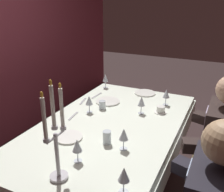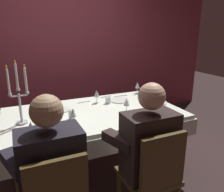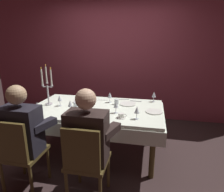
{
  "view_description": "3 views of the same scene",
  "coord_description": "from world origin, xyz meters",
  "px_view_note": "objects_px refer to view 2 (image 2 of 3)",
  "views": [
    {
      "loc": [
        -1.74,
        -0.85,
        1.75
      ],
      "look_at": [
        0.16,
        0.05,
        0.93
      ],
      "focal_mm": 41.14,
      "sensor_mm": 36.0,
      "label": 1
    },
    {
      "loc": [
        -0.78,
        -2.23,
        1.62
      ],
      "look_at": [
        0.22,
        0.0,
        0.89
      ],
      "focal_mm": 36.12,
      "sensor_mm": 36.0,
      "label": 2
    },
    {
      "loc": [
        0.77,
        -2.6,
        1.68
      ],
      "look_at": [
        0.23,
        0.0,
        0.93
      ],
      "focal_mm": 31.16,
      "sensor_mm": 36.0,
      "label": 3
    }
  ],
  "objects_px": {
    "wine_glass_3": "(127,102)",
    "wine_glass_1": "(137,85)",
    "seated_diner_1": "(150,145)",
    "candelabra": "(19,98)",
    "dinner_plate_0": "(120,100)",
    "wine_glass_2": "(73,113)",
    "coffee_cup_0": "(142,113)",
    "dinner_plate_1": "(158,102)",
    "wine_glass_6": "(42,110)",
    "wine_glass_0": "(31,127)",
    "wine_glass_5": "(97,94)",
    "dining_table": "(94,121)",
    "seated_diner_0": "(52,168)",
    "dinner_plate_2": "(60,110)",
    "water_tumbler_1": "(72,114)",
    "wine_glass_4": "(157,103)",
    "water_tumbler_0": "(108,100)"
  },
  "relations": [
    {
      "from": "water_tumbler_1",
      "to": "coffee_cup_0",
      "type": "distance_m",
      "value": 0.73
    },
    {
      "from": "dinner_plate_0",
      "to": "wine_glass_0",
      "type": "relative_size",
      "value": 1.51
    },
    {
      "from": "dinner_plate_0",
      "to": "wine_glass_0",
      "type": "distance_m",
      "value": 1.3
    },
    {
      "from": "water_tumbler_0",
      "to": "water_tumbler_1",
      "type": "distance_m",
      "value": 0.63
    },
    {
      "from": "seated_diner_0",
      "to": "water_tumbler_1",
      "type": "bearing_deg",
      "value": 66.51
    },
    {
      "from": "wine_glass_5",
      "to": "seated_diner_1",
      "type": "relative_size",
      "value": 0.13
    },
    {
      "from": "wine_glass_5",
      "to": "wine_glass_6",
      "type": "bearing_deg",
      "value": -155.55
    },
    {
      "from": "wine_glass_3",
      "to": "wine_glass_1",
      "type": "bearing_deg",
      "value": 51.18
    },
    {
      "from": "dining_table",
      "to": "candelabra",
      "type": "height_order",
      "value": "candelabra"
    },
    {
      "from": "dinner_plate_2",
      "to": "wine_glass_3",
      "type": "bearing_deg",
      "value": -28.1
    },
    {
      "from": "dining_table",
      "to": "coffee_cup_0",
      "type": "bearing_deg",
      "value": -37.94
    },
    {
      "from": "dinner_plate_0",
      "to": "wine_glass_3",
      "type": "relative_size",
      "value": 1.51
    },
    {
      "from": "wine_glass_2",
      "to": "coffee_cup_0",
      "type": "relative_size",
      "value": 1.24
    },
    {
      "from": "water_tumbler_0",
      "to": "coffee_cup_0",
      "type": "relative_size",
      "value": 0.61
    },
    {
      "from": "dinner_plate_0",
      "to": "wine_glass_3",
      "type": "bearing_deg",
      "value": -105.76
    },
    {
      "from": "dining_table",
      "to": "wine_glass_3",
      "type": "bearing_deg",
      "value": -27.57
    },
    {
      "from": "wine_glass_3",
      "to": "seated_diner_0",
      "type": "relative_size",
      "value": 0.13
    },
    {
      "from": "wine_glass_2",
      "to": "coffee_cup_0",
      "type": "distance_m",
      "value": 0.72
    },
    {
      "from": "dinner_plate_2",
      "to": "seated_diner_0",
      "type": "bearing_deg",
      "value": -104.6
    },
    {
      "from": "dinner_plate_2",
      "to": "wine_glass_5",
      "type": "height_order",
      "value": "wine_glass_5"
    },
    {
      "from": "dinner_plate_0",
      "to": "dinner_plate_1",
      "type": "relative_size",
      "value": 1.07
    },
    {
      "from": "water_tumbler_1",
      "to": "dinner_plate_0",
      "type": "bearing_deg",
      "value": 25.83
    },
    {
      "from": "seated_diner_1",
      "to": "candelabra",
      "type": "bearing_deg",
      "value": 136.49
    },
    {
      "from": "seated_diner_1",
      "to": "wine_glass_2",
      "type": "bearing_deg",
      "value": 125.5
    },
    {
      "from": "dinner_plate_1",
      "to": "wine_glass_2",
      "type": "relative_size",
      "value": 1.41
    },
    {
      "from": "wine_glass_0",
      "to": "seated_diner_0",
      "type": "height_order",
      "value": "seated_diner_0"
    },
    {
      "from": "dinner_plate_1",
      "to": "wine_glass_5",
      "type": "bearing_deg",
      "value": 155.77
    },
    {
      "from": "candelabra",
      "to": "wine_glass_6",
      "type": "xyz_separation_m",
      "value": [
        0.19,
        -0.01,
        -0.14
      ]
    },
    {
      "from": "dinner_plate_1",
      "to": "water_tumbler_1",
      "type": "distance_m",
      "value": 1.11
    },
    {
      "from": "wine_glass_0",
      "to": "wine_glass_3",
      "type": "relative_size",
      "value": 1.0
    },
    {
      "from": "dining_table",
      "to": "wine_glass_0",
      "type": "height_order",
      "value": "wine_glass_0"
    },
    {
      "from": "wine_glass_0",
      "to": "water_tumbler_0",
      "type": "distance_m",
      "value": 1.14
    },
    {
      "from": "wine_glass_0",
      "to": "seated_diner_1",
      "type": "distance_m",
      "value": 0.97
    },
    {
      "from": "water_tumbler_1",
      "to": "wine_glass_6",
      "type": "bearing_deg",
      "value": 165.16
    },
    {
      "from": "dinner_plate_2",
      "to": "wine_glass_5",
      "type": "xyz_separation_m",
      "value": [
        0.47,
        0.09,
        0.11
      ]
    },
    {
      "from": "candelabra",
      "to": "wine_glass_6",
      "type": "distance_m",
      "value": 0.24
    },
    {
      "from": "dining_table",
      "to": "wine_glass_5",
      "type": "xyz_separation_m",
      "value": [
        0.14,
        0.27,
        0.23
      ]
    },
    {
      "from": "wine_glass_3",
      "to": "dinner_plate_2",
      "type": "bearing_deg",
      "value": 151.9
    },
    {
      "from": "dining_table",
      "to": "wine_glass_2",
      "type": "relative_size",
      "value": 11.83
    },
    {
      "from": "wine_glass_1",
      "to": "water_tumbler_1",
      "type": "relative_size",
      "value": 1.64
    },
    {
      "from": "dinner_plate_2",
      "to": "wine_glass_1",
      "type": "bearing_deg",
      "value": 13.12
    },
    {
      "from": "dinner_plate_2",
      "to": "wine_glass_6",
      "type": "bearing_deg",
      "value": -134.73
    },
    {
      "from": "coffee_cup_0",
      "to": "wine_glass_3",
      "type": "bearing_deg",
      "value": 121.56
    },
    {
      "from": "wine_glass_5",
      "to": "wine_glass_6",
      "type": "xyz_separation_m",
      "value": [
        -0.7,
        -0.32,
        0.0
      ]
    },
    {
      "from": "coffee_cup_0",
      "to": "candelabra",
      "type": "bearing_deg",
      "value": 165.77
    },
    {
      "from": "dinner_plate_1",
      "to": "seated_diner_0",
      "type": "xyz_separation_m",
      "value": [
        -1.44,
        -0.85,
        -0.01
      ]
    },
    {
      "from": "wine_glass_0",
      "to": "wine_glass_5",
      "type": "height_order",
      "value": "same"
    },
    {
      "from": "dinner_plate_0",
      "to": "water_tumbler_1",
      "type": "relative_size",
      "value": 2.49
    },
    {
      "from": "wine_glass_4",
      "to": "dinner_plate_0",
      "type": "bearing_deg",
      "value": 108.15
    },
    {
      "from": "wine_glass_4",
      "to": "water_tumbler_1",
      "type": "relative_size",
      "value": 1.64
    }
  ]
}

